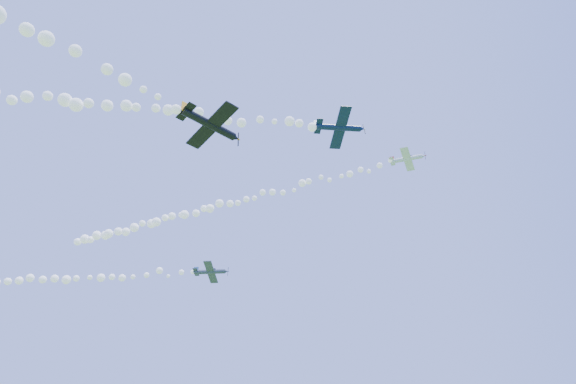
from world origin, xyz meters
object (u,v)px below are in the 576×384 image
(plane_white, at_px, (407,159))
(plane_navy, at_px, (340,128))
(plane_grey, at_px, (211,272))
(plane_black, at_px, (211,125))

(plane_white, relative_size, plane_navy, 0.83)
(plane_navy, height_order, plane_grey, plane_navy)
(plane_white, bearing_deg, plane_navy, -116.20)
(plane_white, xyz_separation_m, plane_navy, (-9.05, -14.40, -3.34))
(plane_navy, bearing_deg, plane_grey, 121.30)
(plane_black, bearing_deg, plane_grey, 57.88)
(plane_navy, height_order, plane_black, plane_navy)
(plane_white, xyz_separation_m, plane_grey, (-37.32, 4.83, -13.84))
(plane_white, distance_m, plane_black, 46.55)
(plane_black, bearing_deg, plane_white, 7.46)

